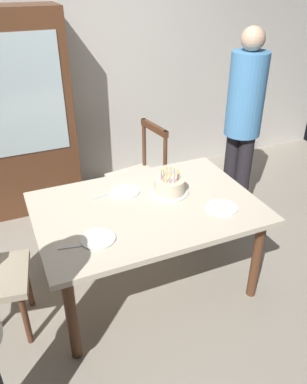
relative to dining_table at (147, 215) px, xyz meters
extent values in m
plane|color=#9E9384|center=(0.00, 0.00, -0.64)|extent=(6.40, 6.40, 0.00)
cube|color=beige|center=(0.00, 1.85, 0.66)|extent=(6.40, 0.10, 2.60)
cube|color=beige|center=(0.00, 0.00, 0.06)|extent=(1.55, 1.06, 0.04)
cylinder|color=#56331E|center=(-0.68, -0.43, -0.30)|extent=(0.07, 0.07, 0.68)
cylinder|color=#56331E|center=(0.68, -0.43, -0.30)|extent=(0.07, 0.07, 0.68)
cylinder|color=#56331E|center=(-0.68, 0.43, -0.30)|extent=(0.07, 0.07, 0.68)
cylinder|color=#56331E|center=(0.68, 0.43, -0.30)|extent=(0.07, 0.07, 0.68)
cylinder|color=silver|center=(0.22, 0.10, 0.09)|extent=(0.28, 0.28, 0.01)
cylinder|color=beige|center=(0.22, 0.10, 0.15)|extent=(0.23, 0.23, 0.11)
cylinder|color=yellow|center=(0.28, 0.09, 0.23)|extent=(0.01, 0.01, 0.05)
sphere|color=#FFC64C|center=(0.28, 0.09, 0.26)|extent=(0.01, 0.01, 0.01)
cylinder|color=#4C7FE5|center=(0.27, 0.13, 0.23)|extent=(0.01, 0.01, 0.05)
sphere|color=#FFC64C|center=(0.27, 0.13, 0.26)|extent=(0.01, 0.01, 0.01)
cylinder|color=#F2994C|center=(0.25, 0.15, 0.23)|extent=(0.01, 0.01, 0.05)
sphere|color=#FFC64C|center=(0.25, 0.15, 0.26)|extent=(0.01, 0.01, 0.01)
cylinder|color=yellow|center=(0.23, 0.16, 0.23)|extent=(0.01, 0.01, 0.05)
sphere|color=#FFC64C|center=(0.23, 0.16, 0.26)|extent=(0.01, 0.01, 0.01)
cylinder|color=#66CC72|center=(0.20, 0.15, 0.23)|extent=(0.01, 0.01, 0.05)
sphere|color=#FFC64C|center=(0.20, 0.15, 0.26)|extent=(0.01, 0.01, 0.01)
cylinder|color=#4C7FE5|center=(0.17, 0.14, 0.23)|extent=(0.01, 0.01, 0.05)
sphere|color=#FFC64C|center=(0.17, 0.14, 0.26)|extent=(0.01, 0.01, 0.01)
cylinder|color=#D872CC|center=(0.16, 0.11, 0.23)|extent=(0.01, 0.01, 0.05)
sphere|color=#FFC64C|center=(0.16, 0.11, 0.26)|extent=(0.01, 0.01, 0.01)
cylinder|color=#F2994C|center=(0.16, 0.08, 0.23)|extent=(0.01, 0.01, 0.05)
sphere|color=#FFC64C|center=(0.16, 0.08, 0.26)|extent=(0.01, 0.01, 0.01)
cylinder|color=yellow|center=(0.17, 0.05, 0.23)|extent=(0.01, 0.01, 0.05)
sphere|color=#FFC64C|center=(0.17, 0.05, 0.26)|extent=(0.01, 0.01, 0.01)
cylinder|color=#D872CC|center=(0.19, 0.04, 0.23)|extent=(0.01, 0.01, 0.05)
sphere|color=#FFC64C|center=(0.19, 0.04, 0.26)|extent=(0.01, 0.01, 0.01)
cylinder|color=#D872CC|center=(0.23, 0.03, 0.23)|extent=(0.01, 0.01, 0.05)
sphere|color=#FFC64C|center=(0.23, 0.03, 0.26)|extent=(0.01, 0.01, 0.01)
cylinder|color=#E54C4C|center=(0.26, 0.05, 0.23)|extent=(0.01, 0.01, 0.05)
sphere|color=#FFC64C|center=(0.26, 0.05, 0.26)|extent=(0.01, 0.01, 0.01)
cylinder|color=#66CC72|center=(0.27, 0.06, 0.23)|extent=(0.01, 0.01, 0.05)
sphere|color=#FFC64C|center=(0.27, 0.06, 0.26)|extent=(0.01, 0.01, 0.01)
cylinder|color=white|center=(-0.43, -0.24, 0.09)|extent=(0.22, 0.22, 0.01)
cylinder|color=white|center=(-0.08, 0.24, 0.09)|extent=(0.22, 0.22, 0.01)
cylinder|color=white|center=(0.47, -0.24, 0.09)|extent=(0.22, 0.22, 0.01)
cube|color=silver|center=(-0.59, -0.25, 0.08)|extent=(0.18, 0.05, 0.01)
cube|color=silver|center=(-0.24, 0.24, 0.08)|extent=(0.18, 0.04, 0.01)
cube|color=beige|center=(0.24, 0.85, -0.19)|extent=(0.50, 0.50, 0.05)
cylinder|color=#56331E|center=(0.05, 0.99, -0.43)|extent=(0.04, 0.04, 0.42)
cylinder|color=#56331E|center=(0.10, 0.66, -0.43)|extent=(0.04, 0.04, 0.42)
cylinder|color=#56331E|center=(0.38, 1.05, -0.43)|extent=(0.04, 0.04, 0.42)
cylinder|color=#56331E|center=(0.44, 0.71, -0.43)|extent=(0.04, 0.04, 0.42)
cylinder|color=#56331E|center=(0.41, 1.06, 0.06)|extent=(0.04, 0.04, 0.50)
cylinder|color=#56331E|center=(0.47, 0.70, 0.06)|extent=(0.04, 0.04, 0.50)
cube|color=#56331E|center=(0.44, 0.88, 0.28)|extent=(0.10, 0.40, 0.06)
cylinder|color=#56331E|center=(-0.94, -0.21, -0.43)|extent=(0.04, 0.04, 0.42)
cylinder|color=#56331E|center=(-0.88, 0.13, -0.43)|extent=(0.04, 0.04, 0.42)
cylinder|color=#262328|center=(1.14, 0.64, -0.21)|extent=(0.14, 0.14, 0.86)
cylinder|color=#262328|center=(1.20, 0.52, -0.21)|extent=(0.14, 0.14, 0.86)
cylinder|color=#4C8CC6|center=(1.17, 0.58, 0.58)|extent=(0.32, 0.32, 0.72)
sphere|color=#D8AD8C|center=(1.17, 0.58, 1.03)|extent=(0.20, 0.20, 0.20)
cube|color=#56331E|center=(-0.72, 1.56, 0.31)|extent=(1.10, 0.44, 1.90)
cube|color=silver|center=(-0.72, 1.34, 0.56)|extent=(0.93, 0.01, 1.04)
camera|label=1|loc=(-0.87, -2.12, 1.54)|focal=36.23mm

